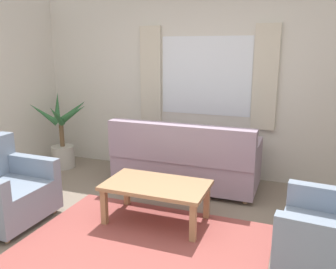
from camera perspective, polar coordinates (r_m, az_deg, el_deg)
name	(u,v)px	position (r m, az deg, el deg)	size (l,w,h in m)	color
ground_plane	(142,247)	(3.51, -4.19, -17.76)	(6.24, 6.24, 0.00)	gray
wall_back	(206,86)	(5.15, 6.23, 7.78)	(5.32, 0.12, 2.60)	silver
window_with_curtains	(205,76)	(5.06, 6.04, 9.38)	(1.98, 0.07, 1.40)	white
area_rug	(142,247)	(3.51, -4.19, -17.68)	(2.30, 1.72, 0.01)	#9E4C47
couch	(185,161)	(4.71, 2.75, -4.34)	(1.90, 0.82, 0.92)	#998499
armchair_left	(1,190)	(4.23, -25.42, -8.11)	(0.83, 0.85, 0.88)	gray
coffee_table	(156,189)	(3.79, -1.91, -8.75)	(1.10, 0.64, 0.44)	#A87F56
potted_plant	(63,139)	(5.72, -16.73, -0.64)	(1.02, 1.00, 1.18)	#B7B2A8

